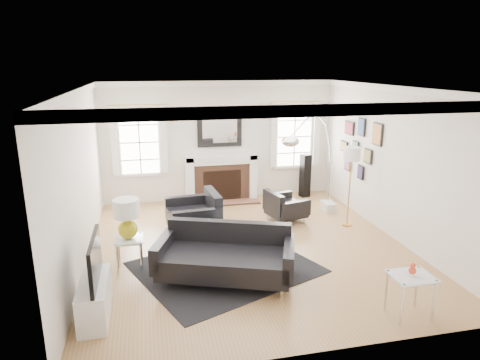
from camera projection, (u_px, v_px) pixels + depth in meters
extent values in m
plane|color=olive|center=(249.00, 247.00, 7.68)|extent=(6.00, 6.00, 0.00)
cube|color=silver|center=(219.00, 141.00, 10.13)|extent=(5.50, 0.04, 2.80)
cube|color=silver|center=(316.00, 239.00, 4.48)|extent=(5.50, 0.04, 2.80)
cube|color=silver|center=(80.00, 180.00, 6.74)|extent=(0.04, 6.00, 2.80)
cube|color=silver|center=(394.00, 163.00, 7.88)|extent=(0.04, 6.00, 2.80)
cube|color=white|center=(249.00, 88.00, 6.94)|extent=(5.50, 6.00, 0.02)
cube|color=white|center=(249.00, 91.00, 6.95)|extent=(5.50, 6.00, 0.12)
cube|color=white|center=(190.00, 180.00, 10.02)|extent=(0.18, 0.38, 1.10)
cube|color=white|center=(252.00, 176.00, 10.33)|extent=(0.18, 0.38, 1.10)
cube|color=white|center=(221.00, 157.00, 10.04)|extent=(1.70, 0.38, 0.12)
cube|color=white|center=(221.00, 161.00, 10.07)|extent=(1.50, 0.34, 0.10)
cube|color=brown|center=(221.00, 182.00, 10.22)|extent=(1.30, 0.30, 0.90)
cube|color=black|center=(222.00, 186.00, 10.14)|extent=(0.90, 0.10, 0.76)
cube|color=brown|center=(223.00, 202.00, 10.07)|extent=(1.70, 0.50, 0.04)
cube|color=black|center=(220.00, 131.00, 10.03)|extent=(1.05, 0.06, 0.75)
cube|color=white|center=(220.00, 131.00, 10.00)|extent=(0.82, 0.02, 0.55)
cube|color=white|center=(139.00, 142.00, 9.71)|extent=(1.00, 0.05, 1.60)
cube|color=white|center=(139.00, 142.00, 9.68)|extent=(0.84, 0.02, 1.44)
cube|color=white|center=(114.00, 142.00, 9.49)|extent=(0.14, 0.05, 1.55)
cube|color=white|center=(164.00, 140.00, 9.72)|extent=(0.14, 0.05, 1.55)
cube|color=white|center=(294.00, 136.00, 10.48)|extent=(1.00, 0.05, 1.60)
cube|color=white|center=(294.00, 137.00, 10.45)|extent=(0.84, 0.02, 1.44)
cube|color=white|center=(274.00, 136.00, 10.25)|extent=(0.14, 0.05, 1.55)
cube|color=white|center=(317.00, 134.00, 10.48)|extent=(0.14, 0.05, 1.55)
cube|color=black|center=(378.00, 134.00, 8.32)|extent=(0.03, 0.34, 0.44)
cube|color=#CA7A36|center=(377.00, 134.00, 8.31)|extent=(0.01, 0.29, 0.39)
cube|color=black|center=(362.00, 127.00, 8.92)|extent=(0.03, 0.28, 0.38)
cube|color=#314787|center=(361.00, 127.00, 8.91)|extent=(0.01, 0.23, 0.33)
cube|color=black|center=(349.00, 128.00, 9.46)|extent=(0.03, 0.40, 0.30)
cube|color=maroon|center=(349.00, 128.00, 9.46)|extent=(0.01, 0.35, 0.25)
cube|color=black|center=(368.00, 156.00, 8.73)|extent=(0.03, 0.30, 0.30)
cube|color=olive|center=(367.00, 156.00, 8.73)|extent=(0.01, 0.25, 0.25)
cube|color=black|center=(356.00, 149.00, 9.24)|extent=(0.03, 0.26, 0.34)
cube|color=#548D62|center=(355.00, 149.00, 9.23)|extent=(0.01, 0.21, 0.29)
cube|color=black|center=(344.00, 146.00, 9.77)|extent=(0.03, 0.32, 0.24)
cube|color=#B18B4B|center=(343.00, 146.00, 9.76)|extent=(0.01, 0.27, 0.19)
cube|color=black|center=(361.00, 172.00, 9.07)|extent=(0.03, 0.24, 0.30)
cube|color=#3D2B57|center=(360.00, 172.00, 9.07)|extent=(0.01, 0.19, 0.25)
cube|color=black|center=(348.00, 166.00, 9.64)|extent=(0.03, 0.28, 0.22)
cube|color=#945673|center=(347.00, 166.00, 9.63)|extent=(0.01, 0.23, 0.17)
cube|color=white|center=(95.00, 299.00, 5.50)|extent=(0.35, 1.00, 0.50)
cube|color=black|center=(95.00, 260.00, 5.37)|extent=(0.05, 1.00, 0.58)
cube|color=black|center=(225.00, 267.00, 6.89)|extent=(3.24, 3.01, 0.01)
cube|color=black|center=(225.00, 262.00, 6.40)|extent=(2.14, 1.53, 0.32)
cube|color=black|center=(229.00, 237.00, 6.73)|extent=(1.87, 0.81, 0.54)
cube|color=black|center=(163.00, 251.00, 6.49)|extent=(0.46, 0.91, 0.41)
cube|color=black|center=(289.00, 258.00, 6.24)|extent=(0.46, 0.91, 0.41)
cube|color=black|center=(193.00, 220.00, 8.10)|extent=(0.97, 0.97, 0.34)
cube|color=black|center=(213.00, 206.00, 8.15)|extent=(0.23, 0.91, 0.56)
cube|color=black|center=(188.00, 206.00, 8.48)|extent=(0.90, 0.21, 0.43)
cube|color=black|center=(197.00, 221.00, 7.66)|extent=(0.90, 0.21, 0.43)
cube|color=black|center=(286.00, 209.00, 8.92)|extent=(0.83, 0.83, 0.26)
cube|color=black|center=(274.00, 203.00, 8.74)|extent=(0.29, 0.69, 0.43)
cube|color=black|center=(295.00, 209.00, 8.60)|extent=(0.69, 0.27, 0.33)
cube|color=black|center=(278.00, 200.00, 9.19)|extent=(0.69, 0.27, 0.33)
cube|color=silver|center=(249.00, 232.00, 7.34)|extent=(0.88, 0.88, 0.02)
cylinder|color=silver|center=(231.00, 254.00, 6.93)|extent=(0.04, 0.04, 0.39)
cylinder|color=silver|center=(278.00, 249.00, 7.10)|extent=(0.04, 0.04, 0.39)
cylinder|color=silver|center=(222.00, 235.00, 7.69)|extent=(0.04, 0.04, 0.39)
cylinder|color=silver|center=(265.00, 231.00, 7.86)|extent=(0.04, 0.04, 0.39)
cube|color=silver|center=(129.00, 239.00, 6.81)|extent=(0.44, 0.44, 0.02)
cylinder|color=silver|center=(117.00, 258.00, 6.66)|extent=(0.04, 0.04, 0.49)
cylinder|color=silver|center=(141.00, 256.00, 6.74)|extent=(0.04, 0.04, 0.49)
cylinder|color=silver|center=(118.00, 249.00, 7.00)|extent=(0.04, 0.04, 0.49)
cylinder|color=silver|center=(141.00, 247.00, 7.08)|extent=(0.04, 0.04, 0.49)
cube|color=silver|center=(412.00, 276.00, 5.43)|extent=(0.53, 0.44, 0.02)
cylinder|color=silver|center=(402.00, 305.00, 5.28)|extent=(0.04, 0.04, 0.58)
cylinder|color=silver|center=(434.00, 301.00, 5.38)|extent=(0.04, 0.04, 0.58)
cylinder|color=silver|center=(386.00, 291.00, 5.63)|extent=(0.04, 0.04, 0.58)
cylinder|color=silver|center=(416.00, 287.00, 5.72)|extent=(0.04, 0.04, 0.58)
sphere|color=#B3A916|center=(128.00, 229.00, 6.76)|extent=(0.31, 0.31, 0.31)
cylinder|color=#B3A916|center=(127.00, 220.00, 6.72)|extent=(0.04, 0.04, 0.12)
cylinder|color=white|center=(126.00, 208.00, 6.67)|extent=(0.41, 0.41, 0.29)
sphere|color=red|center=(412.00, 271.00, 5.41)|extent=(0.10, 0.10, 0.10)
sphere|color=red|center=(413.00, 266.00, 5.39)|extent=(0.07, 0.07, 0.07)
cube|color=silver|center=(328.00, 206.00, 9.55)|extent=(0.24, 0.38, 0.19)
ellipsoid|color=silver|center=(290.00, 141.00, 7.75)|extent=(0.32, 0.32, 0.19)
cylinder|color=#BF9142|center=(347.00, 225.00, 8.69)|extent=(0.20, 0.20, 0.03)
cylinder|color=#BF9142|center=(349.00, 192.00, 8.50)|extent=(0.02, 0.02, 1.43)
cylinder|color=white|center=(352.00, 154.00, 8.30)|extent=(0.33, 0.33, 0.27)
cube|color=black|center=(305.00, 176.00, 10.46)|extent=(0.26, 0.26, 1.05)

